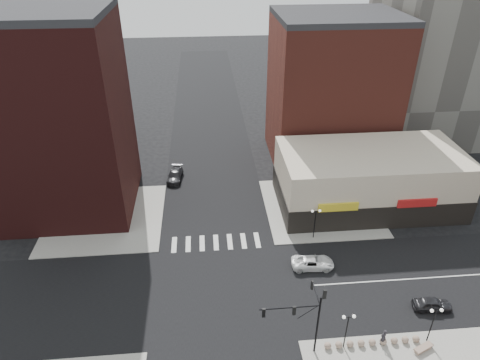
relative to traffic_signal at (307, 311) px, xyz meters
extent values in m
plane|color=black|center=(-7.24, 7.83, -4.96)|extent=(240.00, 240.00, 0.00)
cube|color=black|center=(-7.24, 7.83, -4.95)|extent=(200.00, 14.00, 0.02)
cube|color=black|center=(-7.24, 7.83, -4.95)|extent=(14.00, 200.00, 0.02)
cube|color=gray|center=(-21.74, 22.33, -4.90)|extent=(15.00, 15.00, 0.12)
cube|color=gray|center=(7.26, 22.33, -4.90)|extent=(15.00, 15.00, 0.12)
cube|color=#371211|center=(-26.24, 26.33, 7.54)|extent=(16.00, 15.00, 25.00)
cube|color=#371211|center=(-39.24, 41.83, 1.04)|extent=(20.00, 18.00, 12.00)
cube|color=maroon|center=(11.76, 37.33, 6.04)|extent=(18.00, 15.00, 22.00)
cube|color=beige|center=(13.76, 22.83, -0.96)|extent=(24.00, 12.00, 8.00)
cube|color=black|center=(13.76, 22.83, -3.26)|extent=(24.20, 12.20, 3.40)
cylinder|color=black|center=(0.96, -0.37, -1.46)|extent=(0.18, 0.18, 7.00)
cylinder|color=black|center=(-1.64, -0.37, 1.04)|extent=(5.20, 0.11, 0.11)
cylinder|color=black|center=(-0.04, -0.37, 0.34)|extent=(1.72, 0.06, 1.46)
cylinder|color=black|center=(0.96, 1.13, 1.04)|extent=(0.11, 3.00, 0.11)
cube|color=black|center=(-3.84, -0.37, 0.64)|extent=(0.28, 0.18, 0.95)
sphere|color=red|center=(-3.84, -0.37, 0.94)|extent=(0.16, 0.16, 0.16)
cube|color=black|center=(-1.24, -0.37, 0.64)|extent=(0.28, 0.18, 0.95)
sphere|color=red|center=(-1.24, -0.37, 0.94)|extent=(0.16, 0.16, 0.16)
cube|color=black|center=(0.96, 2.43, 0.64)|extent=(0.18, 0.28, 0.95)
sphere|color=red|center=(0.96, 2.43, 0.94)|extent=(0.16, 0.16, 0.16)
cube|color=black|center=(1.21, -0.37, 2.34)|extent=(0.28, 0.18, 0.95)
sphere|color=red|center=(1.21, -0.37, 2.64)|extent=(0.16, 0.16, 0.16)
cylinder|color=black|center=(3.76, -0.17, -2.84)|extent=(0.11, 0.11, 4.00)
cylinder|color=black|center=(3.76, -0.17, -0.94)|extent=(0.90, 0.06, 0.06)
sphere|color=white|center=(3.31, -0.17, -0.84)|extent=(0.32, 0.32, 0.32)
sphere|color=white|center=(4.21, -0.17, -0.84)|extent=(0.32, 0.32, 0.32)
cylinder|color=black|center=(11.76, -0.17, -2.84)|extent=(0.11, 0.11, 4.00)
cylinder|color=black|center=(11.76, -0.17, -0.94)|extent=(0.90, 0.06, 0.06)
sphere|color=white|center=(11.31, -0.17, -0.84)|extent=(0.32, 0.32, 0.32)
sphere|color=white|center=(12.21, -0.17, -0.84)|extent=(0.32, 0.32, 0.32)
cylinder|color=black|center=(4.76, 15.83, -2.84)|extent=(0.11, 0.11, 4.00)
cylinder|color=black|center=(4.76, 15.83, -0.94)|extent=(0.90, 0.06, 0.06)
sphere|color=white|center=(4.31, 15.83, -0.84)|extent=(0.32, 0.32, 0.32)
sphere|color=white|center=(5.21, 15.83, -0.84)|extent=(0.32, 0.32, 0.32)
sphere|color=gray|center=(2.26, -0.17, -4.52)|extent=(0.64, 0.64, 0.64)
sphere|color=gray|center=(3.31, -0.17, -4.52)|extent=(0.64, 0.64, 0.64)
sphere|color=gray|center=(4.36, -0.17, -4.52)|extent=(0.64, 0.64, 0.64)
sphere|color=gray|center=(5.41, -0.17, -4.52)|extent=(0.64, 0.64, 0.64)
sphere|color=gray|center=(6.46, -0.17, -4.52)|extent=(0.64, 0.64, 0.64)
sphere|color=gray|center=(7.51, -0.17, -4.52)|extent=(0.64, 0.64, 0.64)
sphere|color=gray|center=(8.56, -0.17, -4.52)|extent=(0.64, 0.64, 0.64)
sphere|color=gray|center=(9.61, -0.17, -4.52)|extent=(0.64, 0.64, 0.64)
sphere|color=gray|center=(10.66, -0.17, -4.52)|extent=(0.64, 0.64, 0.64)
imported|color=silver|center=(3.44, 10.70, -4.29)|extent=(4.92, 2.48, 1.33)
imported|color=black|center=(14.04, 3.57, -4.30)|extent=(4.03, 1.98, 1.32)
imported|color=black|center=(-12.91, 31.63, -4.24)|extent=(2.63, 5.19, 1.44)
imported|color=#27242A|center=(7.43, -0.17, -3.93)|extent=(0.77, 0.63, 1.83)
cube|color=gray|center=(10.91, -1.17, -4.68)|extent=(1.79, 1.12, 0.33)
cube|color=gray|center=(10.91, -1.17, -4.45)|extent=(2.04, 1.31, 0.13)
camera|label=1|loc=(-8.04, -25.05, 28.69)|focal=32.00mm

